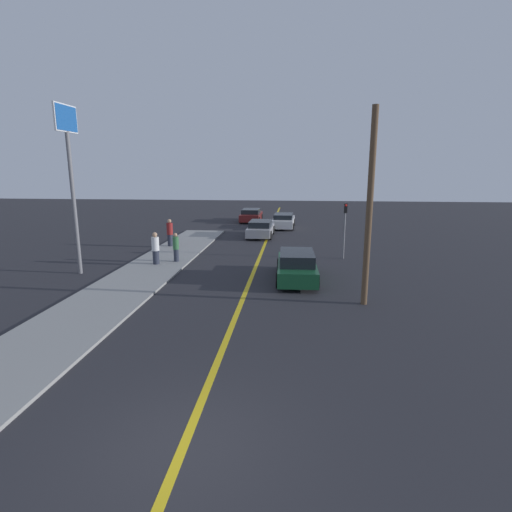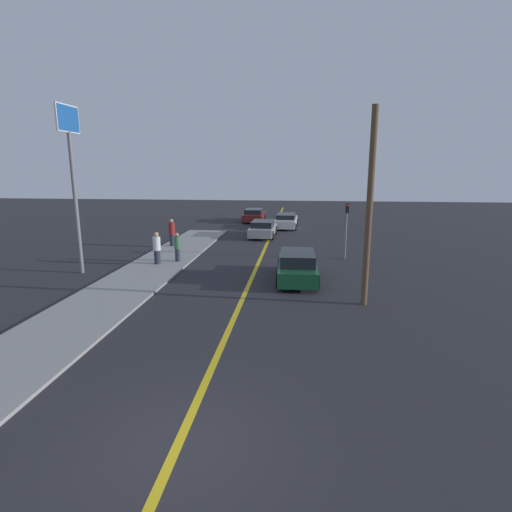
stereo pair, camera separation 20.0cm
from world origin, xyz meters
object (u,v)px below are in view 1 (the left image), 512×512
object	(u,v)px
car_near_right_lane	(297,266)
pedestrian_near_curb	(156,248)
pedestrian_mid_group	(176,247)
roadside_sign	(69,153)
traffic_light	(345,224)
car_ahead_center	(261,229)
car_parked_left_lot	(251,215)
car_far_distant	(283,221)
utility_pole	(369,209)
pedestrian_far_standing	(170,233)

from	to	relation	value
car_near_right_lane	pedestrian_near_curb	size ratio (longest dim) A/B	2.64
car_near_right_lane	pedestrian_mid_group	distance (m)	7.26
roadside_sign	traffic_light	bearing A→B (deg)	18.90
car_near_right_lane	car_ahead_center	size ratio (longest dim) A/B	1.05
car_parked_left_lot	car_far_distant	bearing A→B (deg)	-48.71
car_near_right_lane	utility_pole	distance (m)	5.15
pedestrian_near_curb	utility_pole	size ratio (longest dim) A/B	0.24
car_parked_left_lot	roadside_sign	xyz separation A→B (m)	(-6.43, -20.92, 5.30)
roadside_sign	pedestrian_near_curb	bearing A→B (deg)	30.82
car_parked_left_lot	traffic_light	size ratio (longest dim) A/B	1.37
car_near_right_lane	pedestrian_near_curb	world-z (taller)	pedestrian_near_curb
car_ahead_center	car_parked_left_lot	distance (m)	9.10
car_far_distant	car_parked_left_lot	xyz separation A→B (m)	(-3.33, 3.85, 0.01)
car_far_distant	pedestrian_far_standing	size ratio (longest dim) A/B	2.66
pedestrian_mid_group	roadside_sign	size ratio (longest dim) A/B	0.20
pedestrian_near_curb	traffic_light	world-z (taller)	traffic_light
traffic_light	utility_pole	size ratio (longest dim) A/B	0.44
car_far_distant	pedestrian_mid_group	bearing A→B (deg)	-109.18
car_near_right_lane	roadside_sign	size ratio (longest dim) A/B	0.57
car_ahead_center	roadside_sign	world-z (taller)	roadside_sign
pedestrian_near_curb	pedestrian_far_standing	xyz separation A→B (m)	(-0.81, 5.12, 0.04)
pedestrian_mid_group	pedestrian_near_curb	bearing A→B (deg)	-142.62
pedestrian_near_curb	traffic_light	bearing A→B (deg)	14.69
car_ahead_center	pedestrian_far_standing	distance (m)	7.51
car_parked_left_lot	pedestrian_near_curb	size ratio (longest dim) A/B	2.55
car_ahead_center	traffic_light	size ratio (longest dim) A/B	1.35
car_far_distant	roadside_sign	world-z (taller)	roadside_sign
car_far_distant	car_parked_left_lot	distance (m)	5.09
car_near_right_lane	car_parked_left_lot	world-z (taller)	car_near_right_lane
roadside_sign	utility_pole	distance (m)	14.10
pedestrian_near_curb	pedestrian_mid_group	xyz separation A→B (m)	(0.92, 0.70, -0.06)
car_ahead_center	traffic_light	world-z (taller)	traffic_light
car_parked_left_lot	utility_pole	distance (m)	25.51
pedestrian_mid_group	traffic_light	bearing A→B (deg)	12.04
car_far_distant	pedestrian_mid_group	xyz separation A→B (m)	(-5.57, -14.42, 0.29)
car_far_distant	utility_pole	xyz separation A→B (m)	(3.74, -20.46, 3.09)
car_ahead_center	car_parked_left_lot	size ratio (longest dim) A/B	0.99
pedestrian_far_standing	utility_pole	distance (m)	15.45
car_ahead_center	car_parked_left_lot	xyz separation A→B (m)	(-1.71, 8.94, 0.00)
pedestrian_mid_group	utility_pole	xyz separation A→B (m)	(9.31, -6.05, 2.80)
pedestrian_far_standing	car_ahead_center	bearing A→B (deg)	40.86
car_ahead_center	utility_pole	xyz separation A→B (m)	(5.37, -15.37, 3.08)
car_ahead_center	roadside_sign	bearing A→B (deg)	-122.66
car_far_distant	traffic_light	size ratio (longest dim) A/B	1.48
pedestrian_mid_group	traffic_light	world-z (taller)	traffic_light
car_near_right_lane	utility_pole	xyz separation A→B (m)	(2.62, -3.23, 3.03)
roadside_sign	utility_pole	bearing A→B (deg)	-14.11
car_far_distant	pedestrian_far_standing	xyz separation A→B (m)	(-7.30, -10.00, 0.39)
traffic_light	car_parked_left_lot	bearing A→B (deg)	113.89
car_parked_left_lot	pedestrian_far_standing	size ratio (longest dim) A/B	2.46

